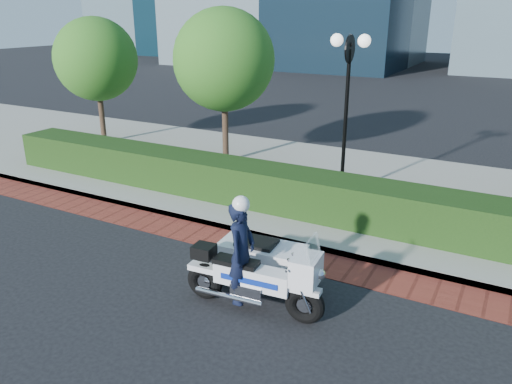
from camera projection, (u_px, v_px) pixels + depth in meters
The scene contains 8 objects.
ground at pixel (203, 274), 9.83m from camera, with size 120.00×120.00×0.00m, color black.
brick_strip at pixel (241, 244), 11.07m from camera, with size 60.00×1.00×0.01m, color maroon.
sidewalk at pixel (318, 183), 14.76m from camera, with size 60.00×8.00×0.15m, color gray.
hedge_main at pixel (283, 189), 12.58m from camera, with size 18.00×1.20×1.00m, color black.
lamppost at pixel (347, 91), 12.66m from camera, with size 1.02×0.70×4.21m.
tree_a at pixel (96, 59), 18.14m from camera, with size 3.00×3.00×4.58m.
tree_b at pixel (224, 60), 15.60m from camera, with size 3.20×3.20×4.89m.
police_motorcycle at pixel (256, 263), 8.77m from camera, with size 2.57×1.82×2.07m.
Camera 1 is at (5.08, -7.13, 4.88)m, focal length 35.00 mm.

